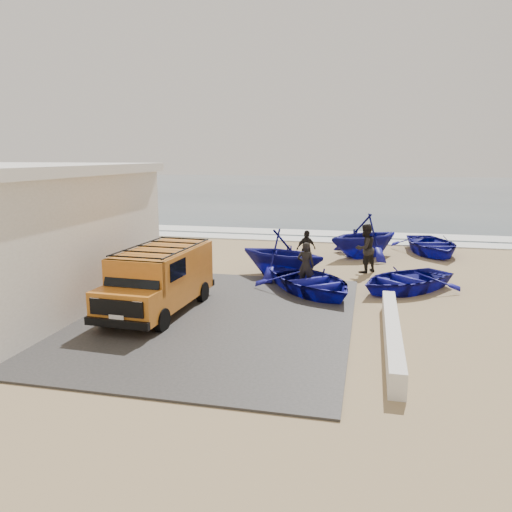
{
  "coord_description": "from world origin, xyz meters",
  "views": [
    {
      "loc": [
        4.34,
        -15.07,
        4.56
      ],
      "look_at": [
        0.61,
        1.19,
        1.2
      ],
      "focal_mm": 35.0,
      "sensor_mm": 36.0,
      "label": 1
    }
  ],
  "objects_px": {
    "parapet": "(392,334)",
    "boat_near_right": "(404,280)",
    "fisherman_middle": "(365,248)",
    "boat_far_right": "(431,245)",
    "van": "(159,278)",
    "boat_near_left": "(311,282)",
    "fisherman_back": "(306,249)",
    "fisherman_front": "(306,266)",
    "boat_mid_left": "(282,253)",
    "boat_far_left": "(364,236)"
  },
  "relations": [
    {
      "from": "boat_near_left",
      "to": "van",
      "type": "bearing_deg",
      "value": 176.97
    },
    {
      "from": "boat_near_left",
      "to": "fisherman_middle",
      "type": "height_order",
      "value": "fisherman_middle"
    },
    {
      "from": "boat_far_right",
      "to": "fisherman_back",
      "type": "xyz_separation_m",
      "value": [
        -5.4,
        -4.2,
        0.33
      ]
    },
    {
      "from": "parapet",
      "to": "boat_far_left",
      "type": "xyz_separation_m",
      "value": [
        -0.86,
        10.89,
        0.72
      ]
    },
    {
      "from": "fisherman_middle",
      "to": "boat_far_right",
      "type": "bearing_deg",
      "value": -170.72
    },
    {
      "from": "van",
      "to": "fisherman_back",
      "type": "height_order",
      "value": "van"
    },
    {
      "from": "boat_mid_left",
      "to": "boat_far_left",
      "type": "relative_size",
      "value": 0.92
    },
    {
      "from": "parapet",
      "to": "van",
      "type": "xyz_separation_m",
      "value": [
        -6.61,
        1.16,
        0.77
      ]
    },
    {
      "from": "fisherman_front",
      "to": "fisherman_middle",
      "type": "bearing_deg",
      "value": -115.8
    },
    {
      "from": "parapet",
      "to": "boat_far_left",
      "type": "height_order",
      "value": "boat_far_left"
    },
    {
      "from": "van",
      "to": "fisherman_front",
      "type": "height_order",
      "value": "van"
    },
    {
      "from": "boat_far_left",
      "to": "fisherman_middle",
      "type": "height_order",
      "value": "boat_far_left"
    },
    {
      "from": "fisherman_back",
      "to": "fisherman_front",
      "type": "bearing_deg",
      "value": -123.01
    },
    {
      "from": "boat_near_right",
      "to": "van",
      "type": "bearing_deg",
      "value": -106.19
    },
    {
      "from": "parapet",
      "to": "boat_mid_left",
      "type": "height_order",
      "value": "boat_mid_left"
    },
    {
      "from": "boat_near_left",
      "to": "boat_far_right",
      "type": "relative_size",
      "value": 0.94
    },
    {
      "from": "van",
      "to": "boat_near_left",
      "type": "xyz_separation_m",
      "value": [
        4.11,
        2.98,
        -0.63
      ]
    },
    {
      "from": "boat_near_right",
      "to": "fisherman_front",
      "type": "relative_size",
      "value": 2.3
    },
    {
      "from": "boat_far_right",
      "to": "fisherman_middle",
      "type": "bearing_deg",
      "value": -135.04
    },
    {
      "from": "boat_near_left",
      "to": "boat_far_right",
      "type": "xyz_separation_m",
      "value": [
        4.72,
        8.19,
        0.03
      ]
    },
    {
      "from": "boat_far_left",
      "to": "boat_far_right",
      "type": "relative_size",
      "value": 0.87
    },
    {
      "from": "fisherman_middle",
      "to": "boat_far_left",
      "type": "bearing_deg",
      "value": -135.83
    },
    {
      "from": "boat_near_left",
      "to": "boat_far_left",
      "type": "bearing_deg",
      "value": 37.42
    },
    {
      "from": "van",
      "to": "boat_far_left",
      "type": "bearing_deg",
      "value": 62.32
    },
    {
      "from": "parapet",
      "to": "boat_far_left",
      "type": "distance_m",
      "value": 10.95
    },
    {
      "from": "parapet",
      "to": "fisherman_front",
      "type": "bearing_deg",
      "value": 120.22
    },
    {
      "from": "boat_near_right",
      "to": "parapet",
      "type": "bearing_deg",
      "value": -52.09
    },
    {
      "from": "boat_mid_left",
      "to": "fisherman_front",
      "type": "distance_m",
      "value": 2.0
    },
    {
      "from": "boat_mid_left",
      "to": "boat_far_left",
      "type": "distance_m",
      "value": 5.44
    },
    {
      "from": "parapet",
      "to": "boat_far_left",
      "type": "relative_size",
      "value": 1.59
    },
    {
      "from": "fisherman_middle",
      "to": "fisherman_back",
      "type": "distance_m",
      "value": 2.42
    },
    {
      "from": "boat_near_left",
      "to": "boat_mid_left",
      "type": "height_order",
      "value": "boat_mid_left"
    },
    {
      "from": "boat_near_right",
      "to": "boat_mid_left",
      "type": "relative_size",
      "value": 1.1
    },
    {
      "from": "boat_near_left",
      "to": "fisherman_back",
      "type": "relative_size",
      "value": 2.61
    },
    {
      "from": "fisherman_front",
      "to": "boat_near_right",
      "type": "bearing_deg",
      "value": -164.51
    },
    {
      "from": "boat_mid_left",
      "to": "boat_far_right",
      "type": "relative_size",
      "value": 0.8
    },
    {
      "from": "parapet",
      "to": "boat_far_right",
      "type": "distance_m",
      "value": 12.53
    },
    {
      "from": "van",
      "to": "fisherman_front",
      "type": "bearing_deg",
      "value": 45.47
    },
    {
      "from": "parapet",
      "to": "boat_near_right",
      "type": "bearing_deg",
      "value": 83.52
    },
    {
      "from": "boat_near_right",
      "to": "boat_near_left",
      "type": "bearing_deg",
      "value": -116.39
    },
    {
      "from": "van",
      "to": "boat_far_left",
      "type": "relative_size",
      "value": 1.23
    },
    {
      "from": "fisherman_middle",
      "to": "parapet",
      "type": "bearing_deg",
      "value": 48.54
    },
    {
      "from": "van",
      "to": "boat_near_left",
      "type": "distance_m",
      "value": 5.12
    },
    {
      "from": "van",
      "to": "fisherman_back",
      "type": "bearing_deg",
      "value": 66.61
    },
    {
      "from": "boat_far_left",
      "to": "boat_near_right",
      "type": "bearing_deg",
      "value": -28.9
    },
    {
      "from": "parapet",
      "to": "fisherman_middle",
      "type": "distance_m",
      "value": 7.84
    },
    {
      "from": "boat_near_left",
      "to": "boat_near_right",
      "type": "relative_size",
      "value": 1.07
    },
    {
      "from": "fisherman_front",
      "to": "van",
      "type": "bearing_deg",
      "value": 49.42
    },
    {
      "from": "fisherman_front",
      "to": "fisherman_middle",
      "type": "xyz_separation_m",
      "value": [
        1.96,
        3.06,
        0.14
      ]
    },
    {
      "from": "van",
      "to": "boat_far_left",
      "type": "height_order",
      "value": "boat_far_left"
    }
  ]
}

